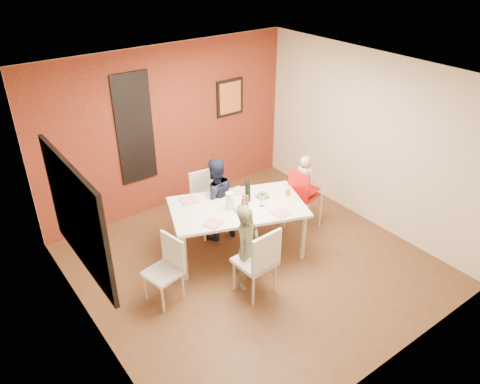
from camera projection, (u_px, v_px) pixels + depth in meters
ground at (252, 264)px, 6.70m from camera, size 4.50×4.50×0.00m
ceiling at (256, 77)px, 5.37m from camera, size 4.50×4.50×0.02m
wall_back at (169, 129)px, 7.60m from camera, size 4.50×0.02×2.70m
wall_front at (399, 270)px, 4.46m from camera, size 4.50×0.02×2.70m
wall_left at (84, 242)px, 4.86m from camera, size 0.02×4.50×2.70m
wall_right at (369, 140)px, 7.20m from camera, size 0.02×4.50×2.70m
brick_accent_wall at (169, 129)px, 7.59m from camera, size 4.50×0.02×2.70m
picture_window_frame at (77, 216)px, 4.92m from camera, size 0.05×1.70×1.30m
picture_window_pane at (78, 216)px, 4.93m from camera, size 0.02×1.55×1.15m
glassblock_strip at (135, 129)px, 7.19m from camera, size 0.55×0.03×1.70m
glassblock_surround at (135, 129)px, 7.19m from camera, size 0.60×0.03×1.76m
art_print_frame at (230, 98)px, 8.05m from camera, size 0.54×0.03×0.64m
art_print_canvas at (230, 98)px, 8.04m from camera, size 0.44×0.01×0.54m
dining_table at (237, 210)px, 6.63m from camera, size 2.12×1.63×0.78m
chair_near at (260, 260)px, 5.88m from camera, size 0.49×0.49×1.00m
chair_far at (207, 199)px, 7.22m from camera, size 0.51×0.51×0.99m
chair_left at (167, 265)px, 5.88m from camera, size 0.48×0.48×0.88m
high_chair at (302, 194)px, 7.20m from camera, size 0.52×0.52×1.04m
child_near at (247, 248)px, 6.04m from camera, size 0.51×0.42×1.19m
child_far at (215, 199)px, 6.99m from camera, size 0.71×0.60×1.32m
toddler at (304, 176)px, 7.07m from camera, size 0.28×0.35×0.64m
plate_near_left at (214, 223)px, 6.19m from camera, size 0.29×0.29×0.01m
plate_far_mid at (238, 191)px, 6.96m from camera, size 0.25×0.25×0.01m
plate_near_right at (281, 213)px, 6.43m from camera, size 0.26×0.26×0.01m
plate_far_left at (189, 200)px, 6.72m from camera, size 0.28×0.28×0.01m
salad_bowl_a at (242, 209)px, 6.47m from camera, size 0.29×0.29×0.05m
salad_bowl_b at (262, 195)px, 6.81m from camera, size 0.22×0.22×0.05m
wine_bottle at (248, 191)px, 6.64m from camera, size 0.08×0.08×0.31m
wine_glass_a at (246, 210)px, 6.33m from camera, size 0.06×0.06×0.18m
wine_glass_b at (262, 200)px, 6.55m from camera, size 0.06×0.06×0.18m
paper_towel_roll at (230, 201)px, 6.46m from camera, size 0.11×0.11×0.25m
condiment_red at (243, 203)px, 6.52m from camera, size 0.04×0.04×0.14m
condiment_green at (243, 199)px, 6.63m from camera, size 0.03×0.03×0.13m
condiment_brown at (247, 200)px, 6.58m from camera, size 0.04×0.04×0.16m
sippy_cup at (288, 192)px, 6.82m from camera, size 0.06×0.06×0.10m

